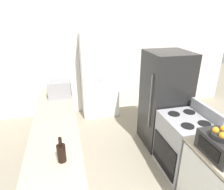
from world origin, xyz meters
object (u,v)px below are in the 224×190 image
Objects in this scene: wine_bottle at (61,153)px; pantry_cabinet at (100,76)px; fruit_bowl at (223,134)px; microwave at (59,88)px; refrigerator at (164,100)px; toaster_oven at (220,146)px; stove at (184,145)px.

pantry_cabinet is at bearing 71.49° from wine_bottle.
wine_bottle is at bearing 169.17° from fruit_bowl.
refrigerator is at bearing -17.56° from microwave.
refrigerator is 2.16m from wine_bottle.
fruit_bowl reaches higher than toaster_oven.
fruit_bowl reaches higher than microwave.
refrigerator is 1.56m from fruit_bowl.
stove is 4.67× the size of fruit_bowl.
wine_bottle is 1.63m from fruit_bowl.
pantry_cabinet is 1.65m from refrigerator.
microwave is (-1.76, 1.33, 0.59)m from stove.
microwave is at bearing 162.44° from refrigerator.
refrigerator is at bearing -56.56° from pantry_cabinet.
toaster_oven is at bearing -10.79° from wine_bottle.
refrigerator is 6.15× the size of wine_bottle.
stove is (0.88, -2.13, -0.50)m from pantry_cabinet.
microwave is 1.98× the size of fruit_bowl.
toaster_oven is at bearing -75.80° from pantry_cabinet.
fruit_bowl is (-0.18, -1.52, 0.30)m from refrigerator.
toaster_oven is (1.61, -2.09, -0.04)m from microwave.
fruit_bowl is (0.73, -2.90, 0.21)m from pantry_cabinet.
pantry_cabinet reaches higher than stove.
pantry_cabinet is 2.99m from toaster_oven.
refrigerator is 3.85× the size of toaster_oven.
pantry_cabinet is 4.28× the size of toaster_oven.
refrigerator is 1.88m from microwave.
toaster_oven is at bearing -1.02° from fruit_bowl.
microwave is 2.64m from fruit_bowl.
wine_bottle is at bearing 169.21° from toaster_oven.
pantry_cabinet reaches higher than toaster_oven.
pantry_cabinet is at bearing 42.58° from microwave.
microwave is 1.78m from wine_bottle.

